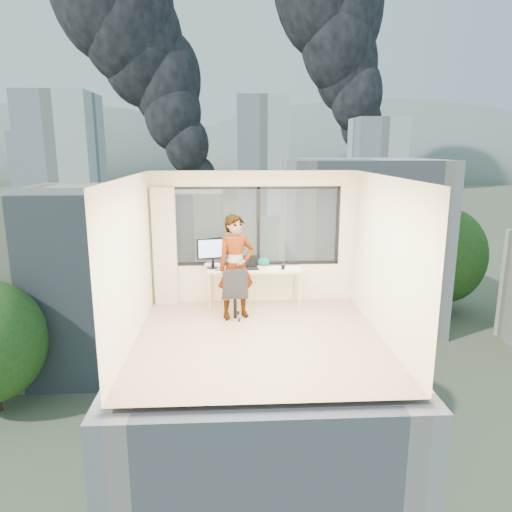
{
  "coord_description": "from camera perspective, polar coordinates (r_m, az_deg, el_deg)",
  "views": [
    {
      "loc": [
        -0.44,
        -7.14,
        3.02
      ],
      "look_at": [
        0.0,
        1.0,
        1.15
      ],
      "focal_mm": 33.14,
      "sensor_mm": 36.0,
      "label": 1
    }
  ],
  "objects": [
    {
      "name": "far_tower_b",
      "position": [
        127.44,
        0.71,
        12.0
      ],
      "size": [
        13.0,
        13.0,
        30.0
      ],
      "primitive_type": "cube",
      "color": "silver",
      "rests_on": "exterior_ground"
    },
    {
      "name": "tree_c",
      "position": [
        53.58,
        21.76,
        -0.99
      ],
      "size": [
        8.4,
        8.4,
        10.0
      ],
      "primitive_type": null,
      "color": "#234D19",
      "rests_on": "exterior_ground"
    },
    {
      "name": "laptop",
      "position": [
        9.06,
        -0.8,
        -0.88
      ],
      "size": [
        0.38,
        0.4,
        0.22
      ],
      "primitive_type": null,
      "rotation": [
        0.0,
        0.0,
        0.12
      ],
      "color": "black",
      "rests_on": "desk"
    },
    {
      "name": "hill_b",
      "position": [
        342.64,
        14.15,
        9.68
      ],
      "size": [
        300.0,
        220.0,
        96.0
      ],
      "primitive_type": "ellipsoid",
      "color": "slate",
      "rests_on": "exterior_ground"
    },
    {
      "name": "far_tower_a",
      "position": [
        107.87,
        -22.17,
        10.37
      ],
      "size": [
        14.0,
        14.0,
        28.0
      ],
      "primitive_type": "cube",
      "color": "silver",
      "rests_on": "exterior_ground"
    },
    {
      "name": "cellphone",
      "position": [
        8.99,
        -4.5,
        -1.72
      ],
      "size": [
        0.11,
        0.07,
        0.01
      ],
      "primitive_type": "cube",
      "rotation": [
        0.0,
        0.0,
        0.32
      ],
      "color": "black",
      "rests_on": "desk"
    },
    {
      "name": "smoke_plume_a",
      "position": [
        161.49,
        -7.13,
        25.69
      ],
      "size": [
        40.0,
        24.0,
        90.0
      ],
      "primitive_type": null,
      "color": "black",
      "rests_on": "exterior_ground"
    },
    {
      "name": "wall_right",
      "position": [
        7.74,
        15.36,
        -0.39
      ],
      "size": [
        0.01,
        4.0,
        2.6
      ],
      "primitive_type": "cube",
      "color": "#F5F0BD",
      "rests_on": "ground"
    },
    {
      "name": "far_tower_c",
      "position": [
        154.05,
        14.32,
        11.02
      ],
      "size": [
        15.0,
        15.0,
        26.0
      ],
      "primitive_type": "cube",
      "color": "silver",
      "rests_on": "exterior_ground"
    },
    {
      "name": "ceiling",
      "position": [
        7.17,
        0.44,
        9.56
      ],
      "size": [
        4.0,
        4.0,
        0.01
      ],
      "primitive_type": "cube",
      "color": "white",
      "rests_on": "ground"
    },
    {
      "name": "pen_cup",
      "position": [
        9.07,
        3.28,
        -1.3
      ],
      "size": [
        0.08,
        0.08,
        0.09
      ],
      "primitive_type": "cylinder",
      "rotation": [
        0.0,
        0.0,
        -0.03
      ],
      "color": "black",
      "rests_on": "desk"
    },
    {
      "name": "curtain",
      "position": [
        9.3,
        -10.94,
        1.08
      ],
      "size": [
        0.45,
        0.14,
        2.3
      ],
      "primitive_type": "cube",
      "color": "beige",
      "rests_on": "floor"
    },
    {
      "name": "near_bldg_b",
      "position": [
        47.69,
        12.08,
        1.72
      ],
      "size": [
        14.0,
        13.0,
        16.0
      ],
      "primitive_type": "cube",
      "color": "white",
      "rests_on": "exterior_ground"
    },
    {
      "name": "person",
      "position": [
        8.46,
        -2.43,
        -1.33
      ],
      "size": [
        0.8,
        0.65,
        1.88
      ],
      "primitive_type": "imported",
      "rotation": [
        0.0,
        0.0,
        0.34
      ],
      "color": "#2D2D33",
      "rests_on": "floor"
    },
    {
      "name": "wall_left",
      "position": [
        7.51,
        -14.99,
        -0.77
      ],
      "size": [
        0.01,
        4.0,
        2.6
      ],
      "primitive_type": "cube",
      "color": "#F5F0BD",
      "rests_on": "ground"
    },
    {
      "name": "hill_a",
      "position": [
        348.72,
        -23.46,
        9.06
      ],
      "size": [
        288.0,
        216.0,
        90.0
      ],
      "primitive_type": "ellipsoid",
      "color": "slate",
      "rests_on": "exterior_ground"
    },
    {
      "name": "monitor",
      "position": [
        9.12,
        -5.28,
        0.39
      ],
      "size": [
        0.62,
        0.26,
        0.6
      ],
      "primitive_type": null,
      "rotation": [
        0.0,
        0.0,
        0.23
      ],
      "color": "black",
      "rests_on": "desk"
    },
    {
      "name": "chair",
      "position": [
        8.51,
        -2.55,
        -4.38
      ],
      "size": [
        0.52,
        0.52,
        0.98
      ],
      "primitive_type": null,
      "rotation": [
        0.0,
        0.0,
        0.03
      ],
      "color": "black",
      "rests_on": "floor"
    },
    {
      "name": "window_wall",
      "position": [
        9.28,
        -0.03,
        3.64
      ],
      "size": [
        3.3,
        0.16,
        1.55
      ],
      "primitive_type": null,
      "color": "black",
      "rests_on": "ground"
    },
    {
      "name": "far_tower_d",
      "position": [
        168.16,
        -24.22,
        9.74
      ],
      "size": [
        16.0,
        14.0,
        22.0
      ],
      "primitive_type": "cube",
      "color": "silver",
      "rests_on": "exterior_ground"
    },
    {
      "name": "desk",
      "position": [
        9.2,
        -0.22,
        -3.79
      ],
      "size": [
        1.8,
        0.6,
        0.75
      ],
      "primitive_type": "cube",
      "color": "beige",
      "rests_on": "floor"
    },
    {
      "name": "wall_front",
      "position": [
        5.44,
        1.72,
        -5.51
      ],
      "size": [
        4.0,
        0.01,
        2.6
      ],
      "primitive_type": "cube",
      "color": "#F5F0BD",
      "rests_on": "ground"
    },
    {
      "name": "smoke_plume_b",
      "position": [
        187.16,
        15.07,
        19.85
      ],
      "size": [
        30.0,
        18.0,
        70.0
      ],
      "primitive_type": null,
      "color": "black",
      "rests_on": "exterior_ground"
    },
    {
      "name": "exterior_ground",
      "position": [
        128.28,
        -2.89,
        5.27
      ],
      "size": [
        400.0,
        400.0,
        0.04
      ],
      "primitive_type": "cube",
      "color": "#515B3D",
      "rests_on": "ground"
    },
    {
      "name": "handbag",
      "position": [
        9.29,
        0.91,
        -0.65
      ],
      "size": [
        0.25,
        0.16,
        0.18
      ],
      "primitive_type": "ellipsoid",
      "rotation": [
        0.0,
        0.0,
        -0.16
      ],
      "color": "#0D524A",
      "rests_on": "desk"
    },
    {
      "name": "game_console",
      "position": [
        9.32,
        -5.22,
        -1.03
      ],
      "size": [
        0.32,
        0.29,
        0.07
      ],
      "primitive_type": "cube",
      "rotation": [
        0.0,
        0.0,
        -0.19
      ],
      "color": "white",
      "rests_on": "desk"
    },
    {
      "name": "near_bldg_a",
      "position": [
        39.41,
        -15.55,
        -2.31
      ],
      "size": [
        16.0,
        12.0,
        14.0
      ],
      "primitive_type": "cube",
      "color": "beige",
      "rests_on": "exterior_ground"
    },
    {
      "name": "floor",
      "position": [
        7.77,
        0.41,
        -9.96
      ],
      "size": [
        4.0,
        4.0,
        0.01
      ],
      "primitive_type": "cube",
      "color": "tan",
      "rests_on": "ground"
    },
    {
      "name": "tree_b",
      "position": [
        28.44,
        6.38,
        -13.3
      ],
      "size": [
        7.6,
        7.6,
        9.0
      ],
      "primitive_type": null,
      "color": "#234D19",
      "rests_on": "exterior_ground"
    }
  ]
}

